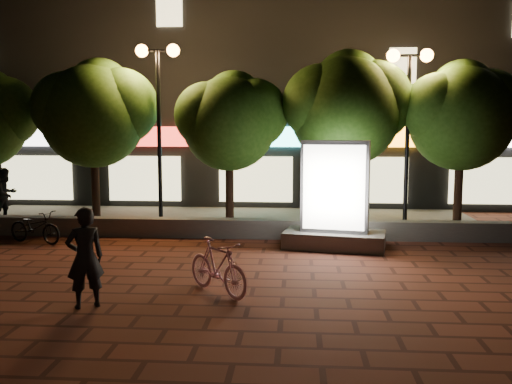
# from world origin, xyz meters

# --- Properties ---
(ground) EXTENTS (80.00, 80.00, 0.00)m
(ground) POSITION_xyz_m (0.00, 0.00, 0.00)
(ground) COLOR #58261B
(ground) RESTS_ON ground
(retaining_wall) EXTENTS (16.00, 0.45, 0.50)m
(retaining_wall) POSITION_xyz_m (0.00, 4.00, 0.25)
(retaining_wall) COLOR slate
(retaining_wall) RESTS_ON ground
(sidewalk) EXTENTS (16.00, 5.00, 0.08)m
(sidewalk) POSITION_xyz_m (0.00, 6.50, 0.04)
(sidewalk) COLOR slate
(sidewalk) RESTS_ON ground
(building_block) EXTENTS (28.00, 8.12, 11.30)m
(building_block) POSITION_xyz_m (-0.01, 12.99, 5.00)
(building_block) COLOR black
(building_block) RESTS_ON ground
(tree_left) EXTENTS (3.60, 3.00, 4.89)m
(tree_left) POSITION_xyz_m (-3.45, 5.46, 3.44)
(tree_left) COLOR black
(tree_left) RESTS_ON sidewalk
(tree_mid) EXTENTS (3.24, 2.70, 4.50)m
(tree_mid) POSITION_xyz_m (0.55, 5.46, 3.22)
(tree_mid) COLOR black
(tree_mid) RESTS_ON sidewalk
(tree_right) EXTENTS (3.72, 3.10, 5.07)m
(tree_right) POSITION_xyz_m (3.86, 5.46, 3.57)
(tree_right) COLOR black
(tree_right) RESTS_ON sidewalk
(tree_far_right) EXTENTS (3.48, 2.90, 4.76)m
(tree_far_right) POSITION_xyz_m (7.05, 5.46, 3.37)
(tree_far_right) COLOR black
(tree_far_right) RESTS_ON sidewalk
(street_lamp_left) EXTENTS (1.26, 0.36, 5.18)m
(street_lamp_left) POSITION_xyz_m (-1.50, 5.20, 4.03)
(street_lamp_left) COLOR black
(street_lamp_left) RESTS_ON sidewalk
(street_lamp_right) EXTENTS (1.26, 0.36, 4.98)m
(street_lamp_right) POSITION_xyz_m (5.50, 5.20, 3.89)
(street_lamp_right) COLOR black
(street_lamp_right) RESTS_ON sidewalk
(ad_kiosk) EXTENTS (2.60, 1.64, 2.62)m
(ad_kiosk) POSITION_xyz_m (3.38, 2.94, 1.06)
(ad_kiosk) COLOR slate
(ad_kiosk) RESTS_ON ground
(scooter_pink) EXTENTS (1.47, 1.50, 0.98)m
(scooter_pink) POSITION_xyz_m (1.06, -1.00, 0.49)
(scooter_pink) COLOR #F4A2C2
(scooter_pink) RESTS_ON ground
(rider) EXTENTS (0.72, 0.66, 1.66)m
(rider) POSITION_xyz_m (-0.98, -1.89, 0.83)
(rider) COLOR black
(rider) RESTS_ON ground
(scooter_parked) EXTENTS (1.68, 1.03, 0.84)m
(scooter_parked) POSITION_xyz_m (-4.18, 2.91, 0.42)
(scooter_parked) COLOR black
(scooter_parked) RESTS_ON ground
(pedestrian) EXTENTS (0.82, 0.93, 1.61)m
(pedestrian) POSITION_xyz_m (-6.50, 5.82, 0.89)
(pedestrian) COLOR black
(pedestrian) RESTS_ON sidewalk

